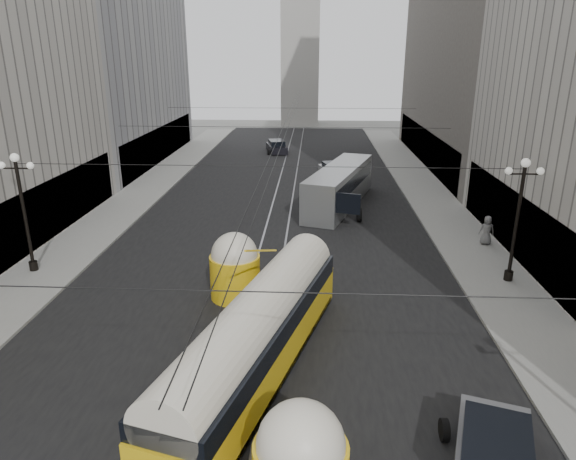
# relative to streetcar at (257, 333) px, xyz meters

# --- Properties ---
(road) EXTENTS (20.00, 85.00, 0.02)m
(road) POSITION_rel_streetcar_xyz_m (-0.50, 22.99, -1.63)
(road) COLOR black
(road) RESTS_ON ground
(sidewalk_left) EXTENTS (4.00, 72.00, 0.15)m
(sidewalk_left) POSITION_rel_streetcar_xyz_m (-12.50, 26.49, -1.56)
(sidewalk_left) COLOR gray
(sidewalk_left) RESTS_ON ground
(sidewalk_right) EXTENTS (4.00, 72.00, 0.15)m
(sidewalk_right) POSITION_rel_streetcar_xyz_m (11.50, 26.49, -1.56)
(sidewalk_right) COLOR gray
(sidewalk_right) RESTS_ON ground
(rail_left) EXTENTS (0.12, 85.00, 0.04)m
(rail_left) POSITION_rel_streetcar_xyz_m (-1.25, 22.99, -1.63)
(rail_left) COLOR gray
(rail_left) RESTS_ON ground
(rail_right) EXTENTS (0.12, 85.00, 0.04)m
(rail_right) POSITION_rel_streetcar_xyz_m (0.25, 22.99, -1.63)
(rail_right) COLOR gray
(rail_right) RESTS_ON ground
(building_left_far) EXTENTS (12.60, 28.60, 28.60)m
(building_left_far) POSITION_rel_streetcar_xyz_m (-20.49, 38.49, 12.68)
(building_left_far) COLOR #999999
(building_left_far) RESTS_ON ground
(distant_tower) EXTENTS (6.00, 6.00, 31.36)m
(distant_tower) POSITION_rel_streetcar_xyz_m (-0.50, 70.49, 13.34)
(distant_tower) COLOR #B2AFA8
(distant_tower) RESTS_ON ground
(lamppost_left_mid) EXTENTS (1.86, 0.44, 6.37)m
(lamppost_left_mid) POSITION_rel_streetcar_xyz_m (-13.10, 8.49, 2.11)
(lamppost_left_mid) COLOR black
(lamppost_left_mid) RESTS_ON sidewalk_left
(lamppost_right_mid) EXTENTS (1.86, 0.44, 6.37)m
(lamppost_right_mid) POSITION_rel_streetcar_xyz_m (12.10, 8.49, 2.11)
(lamppost_right_mid) COLOR black
(lamppost_right_mid) RESTS_ON sidewalk_right
(catenary) EXTENTS (25.00, 72.00, 0.23)m
(catenary) POSITION_rel_streetcar_xyz_m (-0.38, 21.98, 4.25)
(catenary) COLOR black
(catenary) RESTS_ON ground
(streetcar) EXTENTS (5.91, 14.79, 3.34)m
(streetcar) POSITION_rel_streetcar_xyz_m (0.00, 0.00, 0.00)
(streetcar) COLOR yellow
(streetcar) RESTS_ON ground
(city_bus) EXTENTS (5.90, 12.32, 3.02)m
(city_bus) POSITION_rel_streetcar_xyz_m (3.96, 22.29, 0.02)
(city_bus) COLOR #919496
(city_bus) RESTS_ON ground
(sedan_white_far) EXTENTS (2.66, 4.30, 1.26)m
(sedan_white_far) POSITION_rel_streetcar_xyz_m (3.70, 32.54, -1.06)
(sedan_white_far) COLOR silver
(sedan_white_far) RESTS_ON ground
(sedan_dark_far) EXTENTS (2.93, 4.92, 1.45)m
(sedan_dark_far) POSITION_rel_streetcar_xyz_m (-2.52, 44.53, -0.97)
(sedan_dark_far) COLOR black
(sedan_dark_far) RESTS_ON ground
(pedestrian_sidewalk_right) EXTENTS (0.94, 0.64, 1.80)m
(pedestrian_sidewalk_right) POSITION_rel_streetcar_xyz_m (12.56, 13.79, -0.58)
(pedestrian_sidewalk_right) COLOR slate
(pedestrian_sidewalk_right) RESTS_ON sidewalk_right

